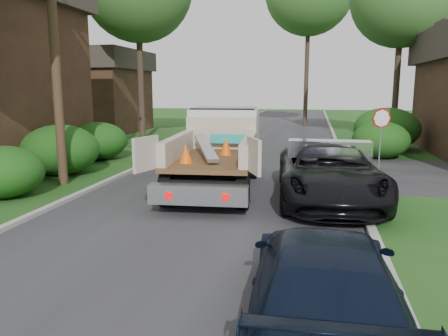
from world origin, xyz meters
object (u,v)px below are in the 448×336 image
at_px(stop_sign, 381,127).
at_px(navy_suv, 324,280).
at_px(flatbed_truck, 220,143).
at_px(black_pickup, 329,172).
at_px(utility_pole, 53,25).
at_px(house_left_far, 91,90).

relative_size(stop_sign, navy_suv, 0.52).
distance_m(stop_sign, flatbed_truck, 6.19).
bearing_deg(flatbed_truck, black_pickup, -30.51).
xyz_separation_m(utility_pole, navy_suv, (8.42, -7.48, -4.48)).
height_order(stop_sign, utility_pole, utility_pole).
bearing_deg(flatbed_truck, stop_sign, 22.22).
height_order(black_pickup, navy_suv, black_pickup).
relative_size(stop_sign, flatbed_truck, 0.36).
distance_m(utility_pole, navy_suv, 12.12).
bearing_deg(navy_suv, utility_pole, -43.15).
bearing_deg(navy_suv, flatbed_truck, -71.03).
xyz_separation_m(utility_pole, flatbed_truck, (5.16, 1.25, -3.80)).
bearing_deg(utility_pole, navy_suv, -41.62).
bearing_deg(stop_sign, black_pickup, -113.86).
distance_m(stop_sign, black_pickup, 5.01).
bearing_deg(utility_pole, black_pickup, -3.17).
distance_m(flatbed_truck, black_pickup, 3.97).
bearing_deg(house_left_far, flatbed_truck, -50.11).
distance_m(black_pickup, navy_suv, 7.01).
relative_size(flatbed_truck, black_pickup, 1.14).
xyz_separation_m(flatbed_truck, black_pickup, (3.53, -1.73, -0.54)).
bearing_deg(flatbed_truck, house_left_far, 125.51).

